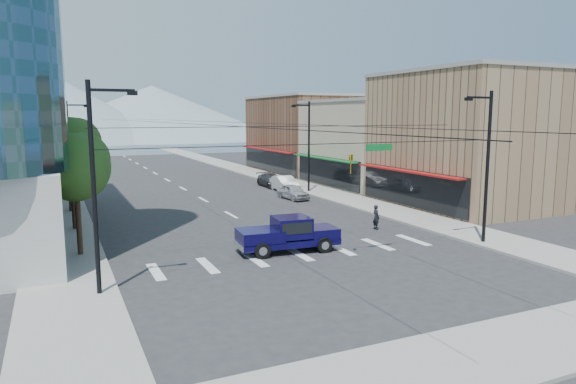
% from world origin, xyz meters
% --- Properties ---
extents(ground, '(160.00, 160.00, 0.00)m').
position_xyz_m(ground, '(0.00, 0.00, 0.00)').
color(ground, '#28282B').
rests_on(ground, ground).
extents(sidewalk_left, '(4.00, 120.00, 0.15)m').
position_xyz_m(sidewalk_left, '(-12.00, 40.00, 0.07)').
color(sidewalk_left, gray).
rests_on(sidewalk_left, ground).
extents(sidewalk_right, '(4.00, 120.00, 0.15)m').
position_xyz_m(sidewalk_right, '(12.00, 40.00, 0.07)').
color(sidewalk_right, gray).
rests_on(sidewalk_right, ground).
extents(sidewalk_cross, '(28.00, 4.00, 0.15)m').
position_xyz_m(sidewalk_cross, '(0.00, -12.00, 0.07)').
color(sidewalk_cross, gray).
rests_on(sidewalk_cross, ground).
extents(shop_near, '(12.00, 14.00, 11.00)m').
position_xyz_m(shop_near, '(20.00, 10.00, 5.50)').
color(shop_near, '#8C6B4C').
rests_on(shop_near, ground).
extents(shop_mid, '(12.00, 14.00, 9.00)m').
position_xyz_m(shop_mid, '(20.00, 24.00, 4.50)').
color(shop_mid, tan).
rests_on(shop_mid, ground).
extents(shop_far, '(12.00, 18.00, 10.00)m').
position_xyz_m(shop_far, '(20.00, 40.00, 5.00)').
color(shop_far, brown).
rests_on(shop_far, ground).
extents(clock_tower, '(4.80, 4.80, 20.40)m').
position_xyz_m(clock_tower, '(-16.50, 62.00, 10.64)').
color(clock_tower, '#8C6B4C').
rests_on(clock_tower, ground).
extents(mountain_left, '(80.00, 80.00, 22.00)m').
position_xyz_m(mountain_left, '(-15.00, 150.00, 11.00)').
color(mountain_left, gray).
rests_on(mountain_left, ground).
extents(mountain_right, '(90.00, 90.00, 18.00)m').
position_xyz_m(mountain_right, '(20.00, 160.00, 9.00)').
color(mountain_right, gray).
rests_on(mountain_right, ground).
extents(tree_near, '(3.65, 3.64, 6.71)m').
position_xyz_m(tree_near, '(-11.07, 6.10, 4.99)').
color(tree_near, black).
rests_on(tree_near, ground).
extents(tree_midnear, '(4.09, 4.09, 7.52)m').
position_xyz_m(tree_midnear, '(-11.07, 13.10, 5.59)').
color(tree_midnear, black).
rests_on(tree_midnear, ground).
extents(tree_midfar, '(3.65, 3.64, 6.71)m').
position_xyz_m(tree_midfar, '(-11.07, 20.10, 4.99)').
color(tree_midfar, black).
rests_on(tree_midfar, ground).
extents(tree_far, '(4.09, 4.09, 7.52)m').
position_xyz_m(tree_far, '(-11.07, 27.10, 5.59)').
color(tree_far, black).
rests_on(tree_far, ground).
extents(signal_rig, '(21.80, 0.20, 9.00)m').
position_xyz_m(signal_rig, '(0.19, -1.00, 4.64)').
color(signal_rig, black).
rests_on(signal_rig, ground).
extents(lamp_pole_nw, '(2.00, 0.25, 9.00)m').
position_xyz_m(lamp_pole_nw, '(-10.67, 30.00, 4.94)').
color(lamp_pole_nw, black).
rests_on(lamp_pole_nw, ground).
extents(lamp_pole_ne, '(2.00, 0.25, 9.00)m').
position_xyz_m(lamp_pole_ne, '(10.67, 22.00, 4.94)').
color(lamp_pole_ne, black).
rests_on(lamp_pole_ne, ground).
extents(pickup_truck, '(5.94, 2.64, 1.96)m').
position_xyz_m(pickup_truck, '(-0.50, 2.37, 1.02)').
color(pickup_truck, '#0C083D').
rests_on(pickup_truck, ground).
extents(pedestrian, '(0.42, 0.63, 1.68)m').
position_xyz_m(pedestrian, '(7.24, 5.00, 0.84)').
color(pedestrian, black).
rests_on(pedestrian, ground).
extents(parked_car_near, '(1.94, 4.14, 1.37)m').
position_xyz_m(parked_car_near, '(7.60, 18.88, 0.68)').
color(parked_car_near, '#B4B4B9').
rests_on(parked_car_near, ground).
extents(parked_car_mid, '(1.91, 4.86, 1.58)m').
position_xyz_m(parked_car_mid, '(8.90, 23.60, 0.79)').
color(parked_car_mid, silver).
rests_on(parked_car_mid, ground).
extents(parked_car_far, '(2.02, 4.85, 1.40)m').
position_xyz_m(parked_car_far, '(9.01, 27.44, 0.70)').
color(parked_car_far, '#323235').
rests_on(parked_car_far, ground).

